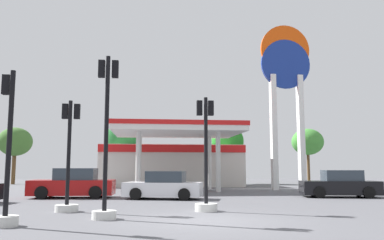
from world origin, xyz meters
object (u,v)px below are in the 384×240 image
object	(u,v)px
tree_1	(124,138)
tree_2	(228,142)
traffic_signal_2	(68,174)
traffic_signal_3	(106,157)
station_pole_sign	(286,84)
car_3	(73,184)
tree_3	(308,142)
traffic_signal_0	(206,174)
traffic_signal_1	(6,177)
tree_0	(15,142)
car_1	(340,185)
car_2	(164,186)

from	to	relation	value
tree_1	tree_2	size ratio (longest dim) A/B	1.06
traffic_signal_2	tree_1	bearing A→B (deg)	88.56
traffic_signal_3	tree_2	bearing A→B (deg)	70.47
station_pole_sign	traffic_signal_2	bearing A→B (deg)	-135.49
car_3	traffic_signal_2	size ratio (longest dim) A/B	1.09
tree_1	tree_3	size ratio (longest dim) A/B	1.10
traffic_signal_0	traffic_signal_1	bearing A→B (deg)	-152.40
traffic_signal_0	tree_0	distance (m)	30.05
tree_0	tree_2	world-z (taller)	tree_2
tree_1	traffic_signal_1	bearing A→B (deg)	-93.27
car_1	traffic_signal_3	xyz separation A→B (m)	(-11.82, -7.98, 1.28)
tree_2	tree_3	distance (m)	9.02
car_3	tree_2	bearing A→B (deg)	55.30
car_1	traffic_signal_2	bearing A→B (deg)	-156.95
car_2	traffic_signal_3	xyz separation A→B (m)	(-2.17, -7.77, 1.30)
car_2	traffic_signal_0	xyz separation A→B (m)	(1.32, -5.88, 0.73)
tree_2	tree_3	bearing A→B (deg)	6.67
traffic_signal_1	tree_0	distance (m)	30.48
traffic_signal_0	traffic_signal_2	world-z (taller)	traffic_signal_0
car_2	tree_2	bearing A→B (deg)	68.92
traffic_signal_0	traffic_signal_1	size ratio (longest dim) A/B	0.98
traffic_signal_1	car_2	bearing A→B (deg)	62.39
car_1	car_2	xyz separation A→B (m)	(-9.65, -0.21, -0.02)
traffic_signal_0	tree_1	world-z (taller)	tree_1
station_pole_sign	car_3	distance (m)	17.06
traffic_signal_3	tree_0	distance (m)	30.12
tree_1	tree_2	distance (m)	10.42
car_2	car_3	bearing A→B (deg)	163.68
car_1	traffic_signal_1	xyz separation A→B (m)	(-14.38, -9.25, 0.66)
traffic_signal_1	tree_0	size ratio (longest dim) A/B	0.78
car_3	traffic_signal_2	world-z (taller)	traffic_signal_2
station_pole_sign	car_3	world-z (taller)	station_pole_sign
traffic_signal_3	tree_0	bearing A→B (deg)	112.95
station_pole_sign	traffic_signal_1	world-z (taller)	station_pole_sign
station_pole_sign	car_2	size ratio (longest dim) A/B	2.92
traffic_signal_2	tree_2	xyz separation A→B (m)	(11.02, 24.32, 2.88)
car_2	traffic_signal_3	distance (m)	8.17
station_pole_sign	tree_0	xyz separation A→B (m)	(-23.34, 12.40, -3.72)
station_pole_sign	traffic_signal_3	bearing A→B (deg)	-127.30
traffic_signal_1	traffic_signal_2	world-z (taller)	traffic_signal_1
station_pole_sign	car_1	xyz separation A→B (m)	(0.20, -7.28, -7.19)
car_1	tree_2	bearing A→B (deg)	97.32
car_2	traffic_signal_1	world-z (taller)	traffic_signal_1
car_3	traffic_signal_1	world-z (taller)	traffic_signal_1
traffic_signal_2	tree_1	distance (m)	24.27
station_pole_sign	car_2	world-z (taller)	station_pole_sign
car_1	car_3	world-z (taller)	car_3
station_pole_sign	car_2	bearing A→B (deg)	-141.59
car_3	tree_3	world-z (taller)	tree_3
tree_2	station_pole_sign	bearing A→B (deg)	-79.06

